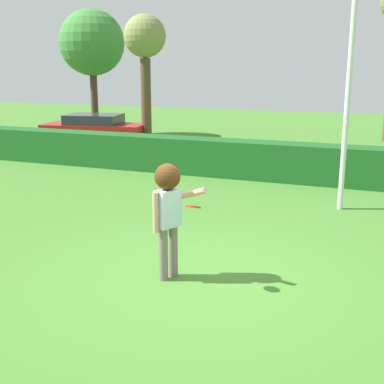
{
  "coord_description": "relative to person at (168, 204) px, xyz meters",
  "views": [
    {
      "loc": [
        2.61,
        -6.84,
        3.23
      ],
      "look_at": [
        -0.41,
        0.86,
        1.15
      ],
      "focal_mm": 47.33,
      "sensor_mm": 36.0,
      "label": 1
    }
  ],
  "objects": [
    {
      "name": "hedge_row",
      "position": [
        0.4,
        7.53,
        -0.67
      ],
      "size": [
        28.11,
        0.9,
        1.08
      ],
      "primitive_type": "cube",
      "color": "#1A5820",
      "rests_on": "ground"
    },
    {
      "name": "frisbee",
      "position": [
        0.49,
        -0.24,
        0.06
      ],
      "size": [
        0.24,
        0.23,
        0.1
      ],
      "color": "red"
    },
    {
      "name": "parked_car_red",
      "position": [
        -8.52,
        11.48,
        -0.52
      ],
      "size": [
        4.44,
        2.46,
        1.25
      ],
      "color": "#B21E1E",
      "rests_on": "ground"
    },
    {
      "name": "person",
      "position": [
        0.0,
        0.0,
        0.0
      ],
      "size": [
        0.85,
        0.52,
        1.82
      ],
      "color": "slate",
      "rests_on": "ground"
    },
    {
      "name": "lamppost",
      "position": [
        2.09,
        5.03,
        2.14
      ],
      "size": [
        0.24,
        0.24,
        6.06
      ],
      "color": "silver",
      "rests_on": "ground"
    },
    {
      "name": "maple_tree",
      "position": [
        -9.83,
        13.68,
        2.98
      ],
      "size": [
        2.94,
        2.94,
        5.69
      ],
      "color": "#503727",
      "rests_on": "ground"
    },
    {
      "name": "ground_plane",
      "position": [
        0.4,
        0.14,
        -1.21
      ],
      "size": [
        60.0,
        60.0,
        0.0
      ],
      "primitive_type": "plane",
      "color": "#447B2C"
    },
    {
      "name": "willow_tree",
      "position": [
        -6.38,
        12.09,
        2.87
      ],
      "size": [
        1.69,
        1.69,
        5.2
      ],
      "color": "brown",
      "rests_on": "ground"
    }
  ]
}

